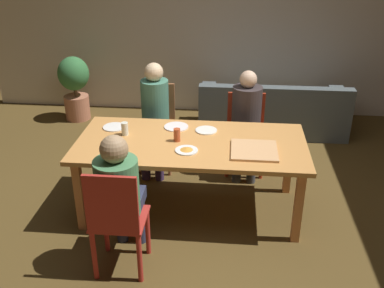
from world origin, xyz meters
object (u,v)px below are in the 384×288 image
couch (272,113)px  plate_3 (206,130)px  drinking_glass_0 (125,129)px  drinking_glass_1 (177,135)px  person_0 (154,110)px  chair_2 (245,128)px  person_1 (120,189)px  person_2 (246,115)px  chair_1 (117,219)px  dining_table (191,149)px  plate_1 (114,127)px  plate_0 (187,150)px  plate_2 (176,127)px  pizza_box_0 (254,150)px  chair_0 (157,122)px  potted_plant (75,85)px

couch → plate_3: bearing=-114.6°
drinking_glass_0 → drinking_glass_1: size_ratio=1.02×
person_0 → couch: 1.94m
drinking_glass_1 → chair_2: bearing=54.4°
person_1 → person_2: (1.03, 1.64, -0.00)m
chair_1 → person_1: person_1 is taller
person_0 → dining_table: bearing=-58.5°
chair_2 → person_1: bearing=-120.1°
dining_table → plate_1: 0.85m
dining_table → plate_0: size_ratio=10.49×
chair_1 → plate_2: bearing=76.7°
plate_0 → plate_3: (0.15, 0.46, -0.00)m
plate_3 → pizza_box_0: bearing=-41.7°
chair_1 → plate_0: size_ratio=4.71×
plate_1 → chair_2: bearing=27.1°
chair_0 → pizza_box_0: size_ratio=2.33×
chair_1 → plate_3: size_ratio=4.53×
chair_0 → potted_plant: 1.91m
chair_0 → plate_1: 0.80m
person_0 → drinking_glass_0: bearing=-103.3°
plate_2 → drinking_glass_0: bearing=-154.7°
plate_1 → couch: plate_1 is taller
chair_0 → chair_2: 1.03m
chair_1 → drinking_glass_1: size_ratio=7.79×
person_2 → plate_2: person_2 is taller
chair_2 → plate_0: size_ratio=4.32×
chair_1 → person_1: size_ratio=0.81×
person_1 → plate_0: size_ratio=5.81×
plate_0 → drinking_glass_0: size_ratio=1.62×
chair_0 → potted_plant: chair_0 is taller
dining_table → plate_3: plate_3 is taller
plate_0 → potted_plant: bearing=128.1°
person_2 → potted_plant: size_ratio=1.29×
dining_table → chair_0: size_ratio=2.25×
person_1 → chair_2: bearing=59.9°
chair_0 → plate_2: (0.31, -0.63, 0.23)m
plate_3 → couch: plate_3 is taller
chair_1 → couch: (1.43, 3.01, -0.26)m
pizza_box_0 → drinking_glass_0: 1.27m
plate_3 → potted_plant: bearing=136.2°
pizza_box_0 → drinking_glass_1: (-0.72, 0.15, 0.05)m
dining_table → plate_2: bearing=119.8°
pizza_box_0 → person_2: bearing=93.1°
chair_2 → drinking_glass_0: (-1.20, -0.85, 0.32)m
chair_2 → plate_2: chair_2 is taller
person_1 → dining_table: bearing=59.6°
pizza_box_0 → drinking_glass_1: 0.74m
person_1 → plate_1: person_1 is taller
dining_table → drinking_glass_0: bearing=172.0°
person_1 → couch: (1.43, 2.86, -0.45)m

